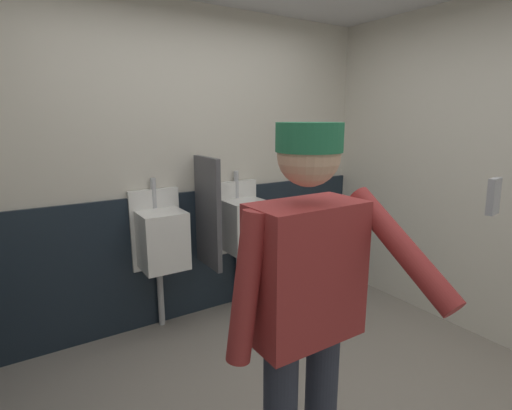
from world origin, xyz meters
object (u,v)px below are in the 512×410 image
at_px(urinal_middle, 243,225).
at_px(urinal_left, 161,239).
at_px(cell_phone, 494,196).
at_px(person, 306,299).

bearing_deg(urinal_middle, urinal_left, 180.00).
bearing_deg(urinal_left, cell_phone, -83.15).
distance_m(urinal_left, person, 1.79).
distance_m(person, cell_phone, 0.75).
height_order(urinal_left, cell_phone, cell_phone).
bearing_deg(person, urinal_middle, 66.51).
distance_m(urinal_left, cell_phone, 2.39).
bearing_deg(urinal_left, person, -90.64).
distance_m(urinal_left, urinal_middle, 0.75).
height_order(urinal_middle, cell_phone, cell_phone).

